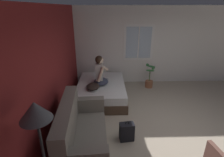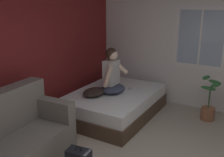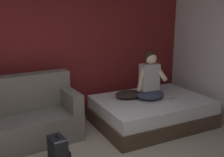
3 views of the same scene
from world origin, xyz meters
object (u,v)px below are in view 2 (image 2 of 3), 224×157
Objects in this scene: bed at (114,103)px; couch at (10,142)px; throw_pillow at (94,92)px; person_seated at (112,75)px; cell_phone at (130,89)px; potted_plant at (209,105)px.

couch is (-2.22, 0.32, 0.16)m from bed.
throw_pillow reaches higher than bed.
person_seated is 0.48m from throw_pillow.
cell_phone is at bearing -11.34° from couch.
potted_plant is at bearing -60.07° from throw_pillow.
person_seated reaches higher than bed.
person_seated is at bearing -31.16° from throw_pillow.
potted_plant is (1.08, -1.88, -0.25)m from throw_pillow.
throw_pillow is at bearing 148.84° from person_seated.
couch reaches higher than potted_plant.
potted_plant is (0.40, -1.47, -0.18)m from cell_phone.
bed is 2.38× the size of potted_plant.
cell_phone is at bearing -30.70° from throw_pillow.
couch is 3.54m from potted_plant.
bed is 0.60m from person_seated.
potted_plant is at bearing -65.86° from person_seated.
couch is 1.86m from throw_pillow.
bed is 2.25m from couch.
throw_pillow is (-0.33, 0.20, -0.29)m from person_seated.
couch is 3.64× the size of throw_pillow.
throw_pillow is (1.85, -0.10, 0.16)m from couch.
throw_pillow is at bearing 52.16° from cell_phone.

